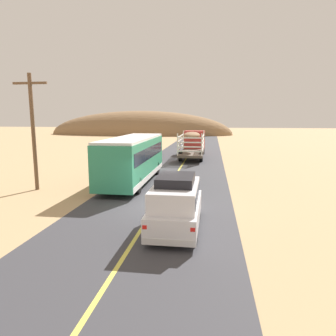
% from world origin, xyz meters
% --- Properties ---
extents(ground_plane, '(240.00, 240.00, 0.00)m').
position_xyz_m(ground_plane, '(0.00, 0.00, 0.00)').
color(ground_plane, tan).
extents(road_surface, '(8.00, 120.00, 0.02)m').
position_xyz_m(road_surface, '(0.00, 0.00, 0.01)').
color(road_surface, '#38383D').
rests_on(road_surface, ground).
extents(road_centre_line, '(0.16, 117.60, 0.00)m').
position_xyz_m(road_centre_line, '(0.00, 0.00, 0.02)').
color(road_centre_line, '#D8CC4C').
rests_on(road_centre_line, road_surface).
extents(suv_near, '(1.90, 4.62, 2.29)m').
position_xyz_m(suv_near, '(1.42, -2.81, 1.15)').
color(suv_near, silver).
rests_on(suv_near, road_surface).
extents(livestock_truck, '(2.53, 9.70, 3.02)m').
position_xyz_m(livestock_truck, '(0.65, 21.49, 1.79)').
color(livestock_truck, '#B2332D').
rests_on(livestock_truck, road_surface).
extents(bus, '(2.54, 10.00, 3.21)m').
position_xyz_m(bus, '(-2.67, 6.04, 1.75)').
color(bus, '#2D8C66').
rests_on(bus, road_surface).
extents(power_pole_near, '(2.20, 0.24, 7.27)m').
position_xyz_m(power_pole_near, '(-8.28, 3.00, 3.92)').
color(power_pole_near, brown).
rests_on(power_pole_near, ground).
extents(boulder_near_shoulder, '(0.93, 1.16, 0.78)m').
position_xyz_m(boulder_near_shoulder, '(-8.12, 24.63, 0.39)').
color(boulder_near_shoulder, gray).
rests_on(boulder_near_shoulder, ground).
extents(distant_hill, '(48.72, 16.08, 12.40)m').
position_xyz_m(distant_hill, '(-16.31, 65.20, 0.00)').
color(distant_hill, olive).
rests_on(distant_hill, ground).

